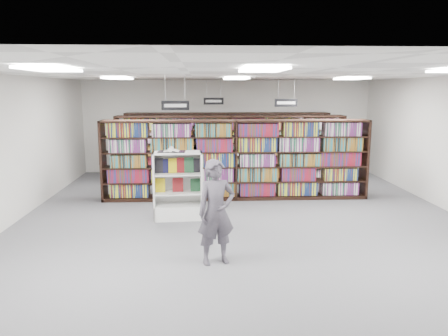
{
  "coord_description": "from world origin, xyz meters",
  "views": [
    {
      "loc": [
        -0.87,
        -9.36,
        2.87
      ],
      "look_at": [
        -0.38,
        0.5,
        1.1
      ],
      "focal_mm": 35.0,
      "sensor_mm": 36.0,
      "label": 1
    }
  ],
  "objects_px": {
    "shopper": "(216,212)",
    "bookshelf_row_near": "(236,160)",
    "endcap_display": "(178,196)",
    "open_book": "(171,150)"
  },
  "relations": [
    {
      "from": "bookshelf_row_near",
      "to": "endcap_display",
      "type": "relative_size",
      "value": 4.6
    },
    {
      "from": "bookshelf_row_near",
      "to": "open_book",
      "type": "xyz_separation_m",
      "value": [
        -1.56,
        -1.76,
        0.5
      ]
    },
    {
      "from": "endcap_display",
      "to": "shopper",
      "type": "relative_size",
      "value": 0.86
    },
    {
      "from": "endcap_display",
      "to": "open_book",
      "type": "xyz_separation_m",
      "value": [
        -0.13,
        -0.01,
        1.05
      ]
    },
    {
      "from": "bookshelf_row_near",
      "to": "shopper",
      "type": "bearing_deg",
      "value": -98.45
    },
    {
      "from": "endcap_display",
      "to": "shopper",
      "type": "bearing_deg",
      "value": -77.27
    },
    {
      "from": "shopper",
      "to": "bookshelf_row_near",
      "type": "bearing_deg",
      "value": 64.86
    },
    {
      "from": "bookshelf_row_near",
      "to": "endcap_display",
      "type": "height_order",
      "value": "bookshelf_row_near"
    },
    {
      "from": "open_book",
      "to": "shopper",
      "type": "bearing_deg",
      "value": -69.27
    },
    {
      "from": "bookshelf_row_near",
      "to": "shopper",
      "type": "relative_size",
      "value": 3.97
    }
  ]
}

